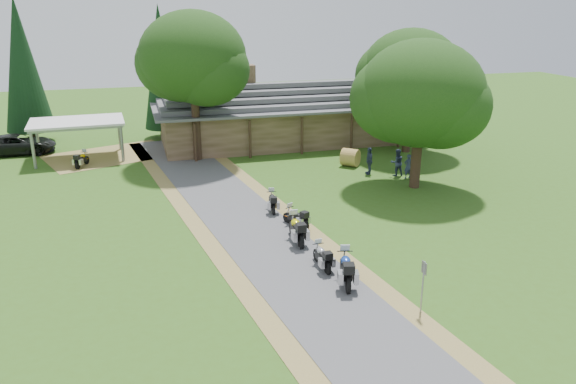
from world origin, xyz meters
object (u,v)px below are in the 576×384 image
object	(u,v)px
car_dark_suv	(17,139)
motorcycle_row_e	(272,201)
hay_bale	(350,157)
motorcycle_row_d	(296,216)
lodge	(286,112)
motorcycle_row_a	(346,267)
carport	(79,140)
motorcycle_row_c	(297,228)
motorcycle_row_b	(322,256)
motorcycle_carport_a	(82,159)

from	to	relation	value
car_dark_suv	motorcycle_row_e	world-z (taller)	car_dark_suv
hay_bale	car_dark_suv	bearing A→B (deg)	156.68
motorcycle_row_d	hay_bale	xyz separation A→B (m)	(6.91, 9.85, 0.04)
lodge	motorcycle_row_a	bearing A→B (deg)	-99.96
lodge	carport	size ratio (longest dim) A/B	3.27
motorcycle_row_a	motorcycle_row_c	distance (m)	4.64
motorcycle_row_b	hay_bale	bearing A→B (deg)	-27.97
motorcycle_row_a	carport	bearing A→B (deg)	41.37
motorcycle_row_b	motorcycle_row_e	bearing A→B (deg)	0.64
lodge	carport	world-z (taller)	lodge
car_dark_suv	motorcycle_carport_a	bearing A→B (deg)	-135.25
carport	car_dark_suv	world-z (taller)	carport
car_dark_suv	motorcycle_row_e	bearing A→B (deg)	-137.14
carport	motorcycle_row_e	distance (m)	18.19
car_dark_suv	motorcycle_row_e	xyz separation A→B (m)	(15.58, -17.16, -0.55)
motorcycle_row_d	motorcycle_row_e	distance (m)	2.69
motorcycle_row_d	motorcycle_row_a	bearing A→B (deg)	157.69
motorcycle_row_a	motorcycle_row_e	size ratio (longest dim) A/B	1.24
motorcycle_carport_a	carport	bearing A→B (deg)	29.45
motorcycle_row_d	motorcycle_row_e	size ratio (longest dim) A/B	0.99
motorcycle_carport_a	car_dark_suv	bearing A→B (deg)	67.49
motorcycle_row_e	motorcycle_row_a	bearing A→B (deg)	-166.67
motorcycle_row_d	hay_bale	distance (m)	12.03
motorcycle_row_c	hay_bale	xyz separation A→B (m)	(7.41, 11.67, -0.09)
motorcycle_row_c	motorcycle_row_d	bearing A→B (deg)	-13.96
motorcycle_carport_a	hay_bale	xyz separation A→B (m)	(18.17, -4.90, 0.05)
carport	hay_bale	bearing A→B (deg)	-24.53
lodge	carport	xyz separation A→B (m)	(-16.11, -1.25, -1.03)
car_dark_suv	motorcycle_row_b	distance (m)	29.29
lodge	car_dark_suv	bearing A→B (deg)	176.12
carport	hay_bale	distance (m)	19.83
motorcycle_row_b	motorcycle_row_e	distance (m)	7.42
motorcycle_row_b	hay_bale	world-z (taller)	hay_bale
motorcycle_row_a	motorcycle_row_d	distance (m)	6.41
motorcycle_row_b	motorcycle_row_d	size ratio (longest dim) A/B	0.99
motorcycle_row_e	hay_bale	xyz separation A→B (m)	(7.48, 7.22, 0.04)
motorcycle_row_d	motorcycle_carport_a	size ratio (longest dim) A/B	1.01
car_dark_suv	motorcycle_row_a	bearing A→B (deg)	-147.33
lodge	motorcycle_row_b	world-z (taller)	lodge
motorcycle_row_c	motorcycle_row_e	distance (m)	4.45
motorcycle_row_b	car_dark_suv	bearing A→B (deg)	30.96
motorcycle_row_a	motorcycle_carport_a	bearing A→B (deg)	43.36
motorcycle_carport_a	motorcycle_row_d	bearing A→B (deg)	-119.26
motorcycle_row_a	motorcycle_row_c	size ratio (longest dim) A/B	1.01
car_dark_suv	motorcycle_row_d	xyz separation A→B (m)	(16.15, -19.79, -0.55)
lodge	carport	distance (m)	16.20
motorcycle_row_c	motorcycle_row_e	xyz separation A→B (m)	(-0.07, 4.45, -0.13)
motorcycle_row_b	motorcycle_row_e	xyz separation A→B (m)	(-0.34, 7.42, 0.01)
motorcycle_row_a	motorcycle_row_e	xyz separation A→B (m)	(-0.81, 9.03, -0.14)
motorcycle_row_a	motorcycle_row_b	size ratio (longest dim) A/B	1.25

